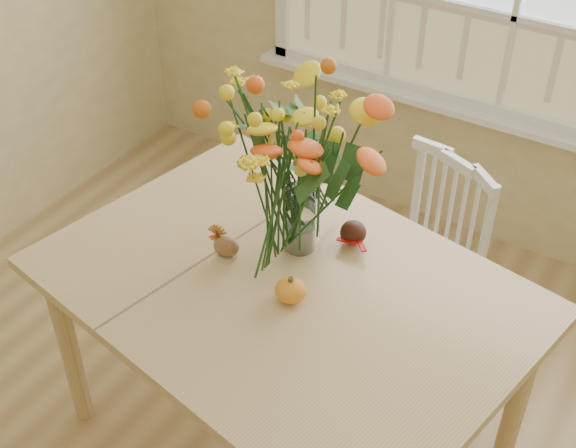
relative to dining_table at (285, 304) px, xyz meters
The scene contains 6 objects.
dining_table is the anchor object (origin of this frame).
windsor_chair 0.76m from the dining_table, 73.28° to the left, with size 0.53×0.52×0.89m.
flower_vase 0.47m from the dining_table, 106.63° to the left, with size 0.48×0.48×0.57m.
pumpkin 0.15m from the dining_table, 44.93° to the right, with size 0.10×0.10×0.07m, color orange.
turkey_figurine 0.26m from the dining_table, behind, with size 0.10×0.08×0.11m.
dark_gourd 0.33m from the dining_table, 73.16° to the left, with size 0.13×0.10×0.08m.
Camera 1 is at (0.81, -0.84, 2.43)m, focal length 48.00 mm.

